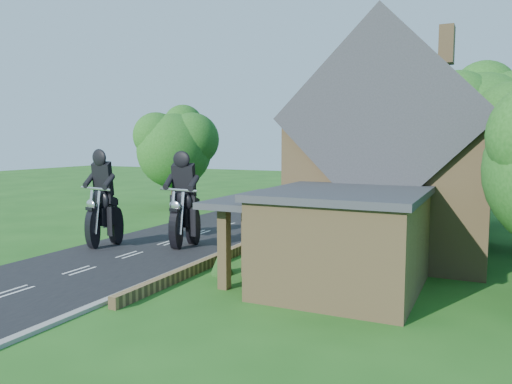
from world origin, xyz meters
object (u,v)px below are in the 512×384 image
at_px(garden_wall, 263,239).
at_px(annex, 340,238).
at_px(motorcycle_lead, 185,233).
at_px(house, 396,157).
at_px(motorcycle_follow, 104,232).

relative_size(garden_wall, annex, 3.12).
bearing_deg(motorcycle_lead, annex, 164.70).
height_order(garden_wall, motorcycle_lead, motorcycle_lead).
height_order(annex, motorcycle_lead, annex).
distance_m(garden_wall, motorcycle_lead, 3.95).
xyz_separation_m(garden_wall, house, (6.19, 1.00, 4.14)).
bearing_deg(house, motorcycle_lead, -158.98).
height_order(garden_wall, motorcycle_follow, motorcycle_follow).
distance_m(annex, motorcycle_lead, 9.23).
height_order(annex, motorcycle_follow, annex).
bearing_deg(motorcycle_follow, motorcycle_lead, -144.15).
distance_m(motorcycle_lead, motorcycle_follow, 3.88).
relative_size(motorcycle_lead, motorcycle_follow, 0.98).
distance_m(house, motorcycle_follow, 14.20).
bearing_deg(annex, house, 84.76).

